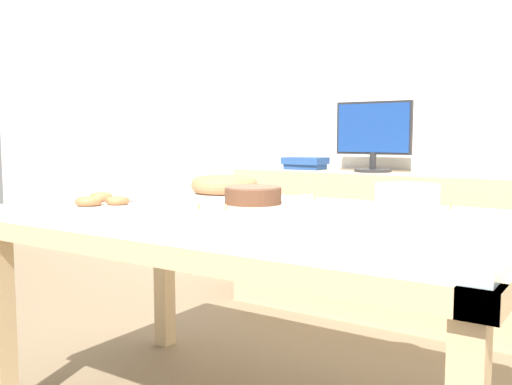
{
  "coord_description": "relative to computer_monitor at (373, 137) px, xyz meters",
  "views": [
    {
      "loc": [
        1.02,
        -1.51,
        0.98
      ],
      "look_at": [
        0.03,
        -0.03,
        0.8
      ],
      "focal_mm": 40.0,
      "sensor_mm": 36.0,
      "label": 1
    }
  ],
  "objects": [
    {
      "name": "tealight_near_front",
      "position": [
        0.17,
        -1.55,
        -0.22
      ],
      "size": [
        0.04,
        0.04,
        0.04
      ],
      "color": "silver",
      "rests_on": "dining_table"
    },
    {
      "name": "sideboard",
      "position": [
        0.16,
        0.0,
        -0.58
      ],
      "size": [
        1.87,
        0.44,
        0.78
      ],
      "color": "#D1B284",
      "rests_on": "ground"
    },
    {
      "name": "tealight_centre",
      "position": [
        0.15,
        -1.01,
        -0.22
      ],
      "size": [
        0.04,
        0.04,
        0.04
      ],
      "color": "silver",
      "rests_on": "dining_table"
    },
    {
      "name": "plate_stack",
      "position": [
        0.56,
        -1.08,
        -0.19
      ],
      "size": [
        0.21,
        0.21,
        0.08
      ],
      "color": "silver",
      "rests_on": "dining_table"
    },
    {
      "name": "computer_monitor",
      "position": [
        0.0,
        0.0,
        0.0
      ],
      "size": [
        0.42,
        0.2,
        0.38
      ],
      "color": "#262628",
      "rests_on": "sideboard"
    },
    {
      "name": "cake_chocolate_round",
      "position": [
        0.13,
        -1.34,
        -0.2
      ],
      "size": [
        0.27,
        0.27,
        0.07
      ],
      "color": "silver",
      "rests_on": "dining_table"
    },
    {
      "name": "tealight_near_cakes",
      "position": [
        0.72,
        -1.14,
        -0.22
      ],
      "size": [
        0.04,
        0.04,
        0.04
      ],
      "color": "silver",
      "rests_on": "dining_table"
    },
    {
      "name": "book_stack",
      "position": [
        -0.42,
        0.0,
        -0.15
      ],
      "size": [
        0.24,
        0.17,
        0.07
      ],
      "color": "#23478C",
      "rests_on": "sideboard"
    },
    {
      "name": "tealight_right_edge",
      "position": [
        0.08,
        -1.57,
        -0.22
      ],
      "size": [
        0.04,
        0.04,
        0.04
      ],
      "color": "silver",
      "rests_on": "dining_table"
    },
    {
      "name": "dining_table",
      "position": [
        0.16,
        -1.39,
        -0.32
      ],
      "size": [
        1.68,
        0.94,
        0.74
      ],
      "color": "silver",
      "rests_on": "ground"
    },
    {
      "name": "pastry_platter",
      "position": [
        -0.3,
        -1.62,
        -0.22
      ],
      "size": [
        0.35,
        0.35,
        0.04
      ],
      "color": "silver",
      "rests_on": "dining_table"
    },
    {
      "name": "wall_back",
      "position": [
        0.16,
        0.3,
        0.33
      ],
      "size": [
        8.0,
        0.1,
        2.6
      ],
      "primitive_type": "cube",
      "color": "white",
      "rests_on": "ground"
    },
    {
      "name": "tealight_left_edge",
      "position": [
        0.25,
        -1.15,
        -0.22
      ],
      "size": [
        0.04,
        0.04,
        0.04
      ],
      "color": "silver",
      "rests_on": "dining_table"
    },
    {
      "name": "cake_golden_bundt",
      "position": [
        -0.17,
        -1.11,
        -0.19
      ],
      "size": [
        0.29,
        0.29,
        0.08
      ],
      "color": "silver",
      "rests_on": "dining_table"
    }
  ]
}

